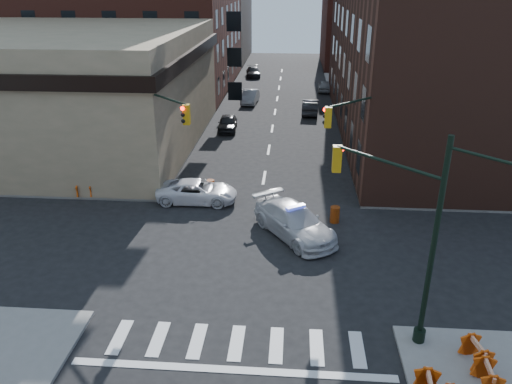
% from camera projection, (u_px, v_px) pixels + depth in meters
% --- Properties ---
extents(ground, '(140.00, 140.00, 0.00)m').
position_uv_depth(ground, '(252.00, 252.00, 24.98)').
color(ground, black).
rests_on(ground, ground).
extents(sidewalk_nw, '(34.00, 54.50, 0.15)m').
position_uv_depth(sidewalk_nw, '(74.00, 97.00, 56.52)').
color(sidewalk_nw, gray).
rests_on(sidewalk_nw, ground).
extents(sidewalk_ne, '(34.00, 54.50, 0.15)m').
position_uv_depth(sidewalk_ne, '(492.00, 104.00, 53.29)').
color(sidewalk_ne, gray).
rests_on(sidewalk_ne, ground).
extents(bank_building, '(22.00, 22.00, 9.00)m').
position_uv_depth(bank_building, '(56.00, 89.00, 39.47)').
color(bank_building, tan).
rests_on(bank_building, ground).
extents(commercial_row_ne, '(14.00, 34.00, 14.00)m').
position_uv_depth(commercial_row_ne, '(428.00, 50.00, 41.86)').
color(commercial_row_ne, '#45261B').
rests_on(commercial_row_ne, ground).
extents(filler_nw, '(20.00, 18.00, 16.00)m').
position_uv_depth(filler_nw, '(185.00, 8.00, 79.62)').
color(filler_nw, brown).
rests_on(filler_nw, ground).
extents(filler_ne, '(16.00, 16.00, 12.00)m').
position_uv_depth(filler_ne, '(377.00, 24.00, 74.65)').
color(filler_ne, '#57251B').
rests_on(filler_ne, ground).
extents(signal_pole_se, '(5.40, 5.27, 8.00)m').
position_uv_depth(signal_pole_se, '(408.00, 224.00, 17.67)').
color(signal_pole_se, black).
rests_on(signal_pole_se, sidewalk_se).
extents(signal_pole_nw, '(3.58, 3.67, 8.00)m').
position_uv_depth(signal_pole_nw, '(158.00, 135.00, 28.55)').
color(signal_pole_nw, black).
rests_on(signal_pole_nw, sidewalk_nw).
extents(signal_pole_ne, '(3.67, 3.58, 8.00)m').
position_uv_depth(signal_pole_ne, '(364.00, 139.00, 27.74)').
color(signal_pole_ne, black).
rests_on(signal_pole_ne, sidewalk_ne).
extents(tree_ne_near, '(3.00, 3.00, 4.85)m').
position_uv_depth(tree_ne_near, '(354.00, 83.00, 46.85)').
color(tree_ne_near, black).
rests_on(tree_ne_near, sidewalk_ne).
extents(tree_ne_far, '(3.00, 3.00, 4.85)m').
position_uv_depth(tree_ne_far, '(347.00, 68.00, 54.16)').
color(tree_ne_far, black).
rests_on(tree_ne_far, sidewalk_ne).
extents(police_car, '(5.10, 5.91, 1.63)m').
position_uv_depth(police_car, '(294.00, 222.00, 26.24)').
color(police_car, silver).
rests_on(police_car, ground).
extents(pickup, '(4.87, 2.27, 1.35)m').
position_uv_depth(pickup, '(197.00, 191.00, 30.29)').
color(pickup, white).
rests_on(pickup, ground).
extents(parked_car_wnear, '(1.82, 4.01, 1.33)m').
position_uv_depth(parked_car_wnear, '(227.00, 123.00, 44.37)').
color(parked_car_wnear, black).
rests_on(parked_car_wnear, ground).
extents(parked_car_wfar, '(1.79, 4.38, 1.41)m').
position_uv_depth(parked_car_wfar, '(250.00, 97.00, 53.82)').
color(parked_car_wfar, gray).
rests_on(parked_car_wfar, ground).
extents(parked_car_wdeep, '(2.36, 4.61, 1.28)m').
position_uv_depth(parked_car_wdeep, '(253.00, 72.00, 68.08)').
color(parked_car_wdeep, black).
rests_on(parked_car_wdeep, ground).
extents(parked_car_enear, '(1.79, 4.48, 1.45)m').
position_uv_depth(parked_car_enear, '(310.00, 107.00, 49.69)').
color(parked_car_enear, black).
rests_on(parked_car_enear, ground).
extents(parked_car_efar, '(1.78, 3.93, 1.31)m').
position_uv_depth(parked_car_efar, '(325.00, 86.00, 59.34)').
color(parked_car_efar, gray).
rests_on(parked_car_efar, ground).
extents(pedestrian_a, '(0.68, 0.48, 1.74)m').
position_uv_depth(pedestrian_a, '(141.00, 182.00, 30.71)').
color(pedestrian_a, black).
rests_on(pedestrian_a, sidewalk_nw).
extents(pedestrian_b, '(0.96, 0.83, 1.69)m').
position_uv_depth(pedestrian_b, '(103.00, 182.00, 30.76)').
color(pedestrian_b, black).
rests_on(pedestrian_b, sidewalk_nw).
extents(pedestrian_c, '(1.08, 0.73, 1.71)m').
position_uv_depth(pedestrian_c, '(77.00, 171.00, 32.53)').
color(pedestrian_c, '#1E252E').
rests_on(pedestrian_c, sidewalk_nw).
extents(barrel_road, '(0.52, 0.52, 0.93)m').
position_uv_depth(barrel_road, '(335.00, 215.00, 27.81)').
color(barrel_road, red).
rests_on(barrel_road, ground).
extents(barrel_bank, '(0.63, 0.63, 0.90)m').
position_uv_depth(barrel_bank, '(211.00, 187.00, 31.51)').
color(barrel_bank, '#CA6909').
rests_on(barrel_bank, ground).
extents(barricade_se_a, '(0.80, 1.26, 0.88)m').
position_uv_depth(barricade_se_a, '(476.00, 353.00, 17.43)').
color(barricade_se_a, '#D05909').
rests_on(barricade_se_a, sidewalk_se).
extents(barricade_se_c, '(0.64, 1.20, 0.88)m').
position_uv_depth(barricade_se_c, '(487.00, 377.00, 16.38)').
color(barricade_se_c, '#C24E09').
rests_on(barricade_se_c, sidewalk_se).
extents(barricade_nw_a, '(1.29, 0.81, 0.90)m').
position_uv_depth(barricade_nw_a, '(142.00, 181.00, 31.93)').
color(barricade_nw_a, '#F25B0B').
rests_on(barricade_nw_a, sidewalk_nw).
extents(barricade_nw_b, '(1.16, 0.69, 0.82)m').
position_uv_depth(barricade_nw_b, '(85.00, 190.00, 30.73)').
color(barricade_nw_b, orange).
rests_on(barricade_nw_b, sidewalk_nw).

